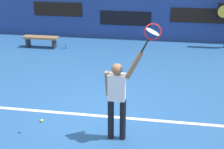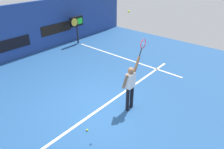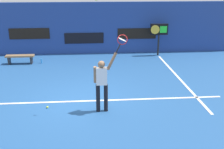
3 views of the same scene
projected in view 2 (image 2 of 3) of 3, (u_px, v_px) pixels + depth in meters
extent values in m
plane|color=#23518C|center=(98.00, 107.00, 7.59)|extent=(18.00, 18.00, 0.00)
cube|color=navy|center=(7.00, 34.00, 10.61)|extent=(18.00, 0.20, 2.89)
cube|color=black|center=(10.00, 45.00, 10.80)|extent=(2.20, 0.03, 0.60)
cube|color=black|center=(57.00, 29.00, 12.70)|extent=(2.20, 0.03, 0.60)
cube|color=white|center=(101.00, 108.00, 7.51)|extent=(10.00, 0.10, 0.01)
cube|color=white|center=(123.00, 58.00, 11.49)|extent=(0.10, 7.00, 0.01)
cylinder|color=black|center=(128.00, 100.00, 7.21)|extent=(0.13, 0.13, 0.92)
cylinder|color=black|center=(132.00, 97.00, 7.37)|extent=(0.13, 0.13, 0.92)
cube|color=white|center=(130.00, 80.00, 6.93)|extent=(0.34, 0.20, 0.55)
sphere|color=#8C6647|center=(131.00, 71.00, 6.75)|extent=(0.22, 0.22, 0.22)
cylinder|color=#8C6647|center=(137.00, 65.00, 6.92)|extent=(0.33, 0.09, 0.56)
cylinder|color=#8C6647|center=(125.00, 81.00, 6.83)|extent=(0.09, 0.23, 0.58)
cylinder|color=black|center=(141.00, 52.00, 6.86)|extent=(0.16, 0.03, 0.29)
torus|color=red|center=(143.00, 44.00, 6.81)|extent=(0.42, 0.02, 0.42)
cylinder|color=silver|center=(143.00, 44.00, 6.81)|extent=(0.24, 0.27, 0.12)
sphere|color=#CCE033|center=(129.00, 12.00, 5.80)|extent=(0.07, 0.07, 0.07)
cylinder|color=black|center=(78.00, 35.00, 13.36)|extent=(0.10, 0.10, 1.17)
cube|color=black|center=(76.00, 21.00, 12.94)|extent=(0.95, 0.18, 0.60)
cylinder|color=gold|center=(74.00, 22.00, 12.71)|extent=(0.48, 0.02, 0.48)
cube|color=#26D833|center=(80.00, 21.00, 13.02)|extent=(0.38, 0.02, 0.36)
sphere|color=#CCE033|center=(87.00, 130.00, 6.49)|extent=(0.07, 0.07, 0.07)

